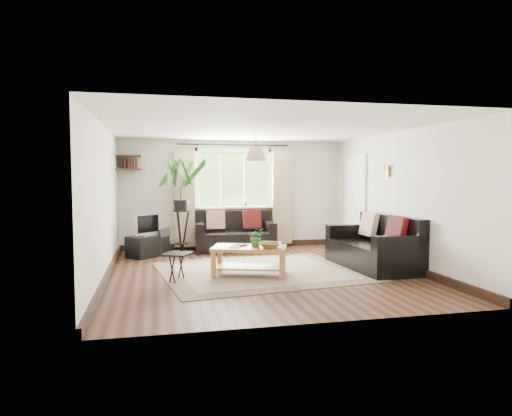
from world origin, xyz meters
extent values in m
plane|color=black|center=(0.00, 0.00, 0.00)|extent=(5.50, 5.50, 0.00)
plane|color=white|center=(0.00, 0.00, 2.40)|extent=(5.50, 5.50, 0.00)
cube|color=silver|center=(0.00, 2.75, 1.20)|extent=(5.00, 0.02, 2.40)
cube|color=silver|center=(0.00, -2.75, 1.20)|extent=(5.00, 0.02, 2.40)
cube|color=silver|center=(-2.50, 0.00, 1.20)|extent=(0.02, 5.50, 2.40)
cube|color=silver|center=(2.50, 0.00, 1.20)|extent=(0.02, 5.50, 2.40)
cube|color=#BAA990|center=(-0.01, 0.00, 0.01)|extent=(3.58, 3.19, 0.02)
cube|color=silver|center=(2.47, 1.70, 1.00)|extent=(0.06, 0.96, 2.06)
imported|color=#316B2A|center=(-0.14, -0.25, 0.63)|extent=(0.31, 0.28, 0.30)
imported|color=brown|center=(0.03, -0.47, 0.52)|extent=(0.46, 0.46, 0.09)
imported|color=silver|center=(-0.57, -0.27, 0.49)|extent=(0.21, 0.24, 0.02)
imported|color=brown|center=(-0.44, -0.07, 0.49)|extent=(0.30, 0.29, 0.02)
cube|color=black|center=(-1.88, 1.92, 0.21)|extent=(0.88, 0.86, 0.42)
imported|color=#2D6023|center=(0.25, 2.63, 1.06)|extent=(0.14, 0.10, 0.27)
camera|label=1|loc=(-1.73, -7.37, 1.61)|focal=32.00mm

